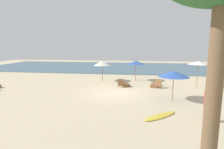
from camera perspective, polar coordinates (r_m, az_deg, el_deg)
ground_plane at (r=14.47m, az=0.82°, el=-5.67°), size 60.00×60.00×0.00m
ocean_water at (r=31.14m, az=4.89°, el=2.31°), size 48.00×16.00×0.06m
umbrella_0 at (r=18.74m, az=-3.04°, el=3.58°), size 1.75×1.75×2.13m
umbrella_1 at (r=19.23m, az=7.47°, el=3.73°), size 1.86×1.86×2.09m
umbrella_2 at (r=17.88m, az=25.36°, el=3.32°), size 1.75×1.75×2.32m
umbrella_3 at (r=12.83m, az=18.73°, el=0.18°), size 2.02×2.02×2.01m
lounger_0 at (r=16.98m, az=13.41°, el=-3.11°), size 0.99×1.73×0.75m
lounger_2 at (r=16.83m, az=3.69°, el=-2.99°), size 1.17×1.76×0.72m
person_1 at (r=9.97m, az=27.56°, el=-8.22°), size 0.45×0.45×1.76m
surfboard at (r=10.12m, az=14.92°, el=-12.37°), size 2.02×1.95×0.07m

